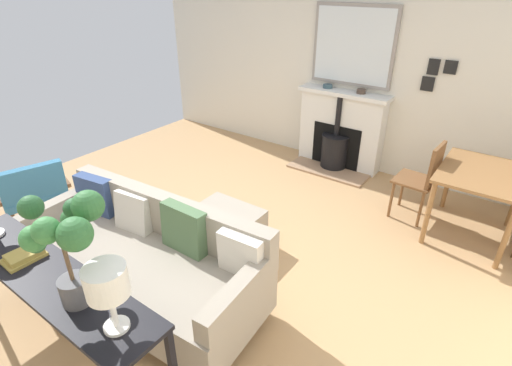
% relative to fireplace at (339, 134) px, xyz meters
% --- Properties ---
extents(ground_plane, '(5.57, 5.87, 0.01)m').
position_rel_fireplace_xyz_m(ground_plane, '(2.57, -0.29, -0.47)').
color(ground_plane, tan).
extents(wall_left, '(0.12, 5.87, 2.89)m').
position_rel_fireplace_xyz_m(wall_left, '(-0.22, -0.29, 0.98)').
color(wall_left, beige).
rests_on(wall_left, ground).
extents(fireplace, '(0.63, 1.23, 1.07)m').
position_rel_fireplace_xyz_m(fireplace, '(0.00, 0.00, 0.00)').
color(fireplace, '#9E7A5B').
rests_on(fireplace, ground).
extents(mirror_over_mantel, '(0.04, 1.09, 0.99)m').
position_rel_fireplace_xyz_m(mirror_over_mantel, '(-0.13, -0.00, 1.15)').
color(mirror_over_mantel, gray).
extents(mantel_bowl_near, '(0.13, 0.13, 0.05)m').
position_rel_fireplace_xyz_m(mantel_bowl_near, '(-0.04, -0.26, 0.62)').
color(mantel_bowl_near, '#334C56').
rests_on(mantel_bowl_near, fireplace).
extents(mantel_bowl_far, '(0.12, 0.12, 0.06)m').
position_rel_fireplace_xyz_m(mantel_bowl_far, '(-0.04, 0.22, 0.63)').
color(mantel_bowl_far, '#47382D').
rests_on(mantel_bowl_far, fireplace).
extents(sofa, '(1.01, 2.14, 0.84)m').
position_rel_fireplace_xyz_m(sofa, '(3.27, -0.17, -0.11)').
color(sofa, '#B2B2B7').
rests_on(sofa, ground).
extents(ottoman, '(0.64, 0.67, 0.37)m').
position_rel_fireplace_xyz_m(ottoman, '(2.39, -0.09, -0.24)').
color(ottoman, '#B2B2B7').
rests_on(ottoman, ground).
extents(armchair_accent, '(0.80, 0.73, 0.76)m').
position_rel_fireplace_xyz_m(armchair_accent, '(3.26, -1.94, -0.04)').
color(armchair_accent, brown).
rests_on(armchair_accent, ground).
extents(console_table, '(0.39, 1.92, 0.73)m').
position_rel_fireplace_xyz_m(console_table, '(4.00, -0.17, 0.18)').
color(console_table, black).
rests_on(console_table, ground).
extents(table_lamp_far_end, '(0.22, 0.22, 0.41)m').
position_rel_fireplace_xyz_m(table_lamp_far_end, '(4.00, 0.55, 0.57)').
color(table_lamp_far_end, white).
rests_on(table_lamp_far_end, console_table).
extents(potted_plant, '(0.41, 0.56, 0.70)m').
position_rel_fireplace_xyz_m(potted_plant, '(3.99, 0.24, 0.73)').
color(potted_plant, '#4C4C51').
rests_on(potted_plant, console_table).
extents(book_stack, '(0.25, 0.19, 0.05)m').
position_rel_fireplace_xyz_m(book_stack, '(4.00, -0.44, 0.28)').
color(book_stack, olive).
rests_on(book_stack, console_table).
extents(dining_table, '(0.96, 0.77, 0.73)m').
position_rel_fireplace_xyz_m(dining_table, '(0.74, 1.84, 0.16)').
color(dining_table, olive).
rests_on(dining_table, ground).
extents(dining_chair_near_fireplace, '(0.42, 0.42, 0.90)m').
position_rel_fireplace_xyz_m(dining_chair_near_fireplace, '(0.74, 1.32, 0.06)').
color(dining_chair_near_fireplace, brown).
rests_on(dining_chair_near_fireplace, ground).
extents(photo_gallery_row, '(0.02, 0.34, 0.37)m').
position_rel_fireplace_xyz_m(photo_gallery_row, '(-0.14, 1.05, 0.94)').
color(photo_gallery_row, black).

